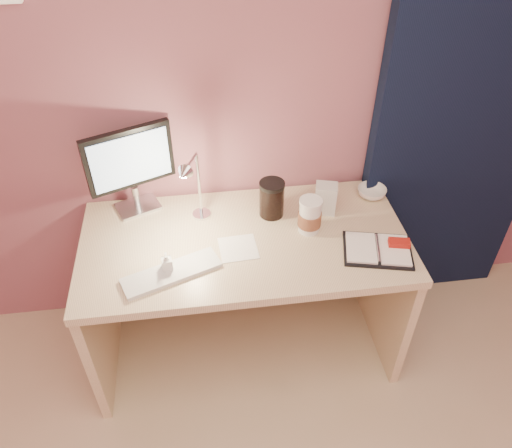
{
  "coord_description": "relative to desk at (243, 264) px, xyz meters",
  "views": [
    {
      "loc": [
        -0.17,
        -0.2,
        2.16
      ],
      "look_at": [
        0.04,
        1.33,
        0.85
      ],
      "focal_mm": 35.0,
      "sensor_mm": 36.0,
      "label": 1
    }
  ],
  "objects": [
    {
      "name": "desk",
      "position": [
        0.0,
        0.0,
        0.0
      ],
      "size": [
        1.4,
        0.7,
        0.73
      ],
      "color": "beige",
      "rests_on": "ground"
    },
    {
      "name": "dark_jar",
      "position": [
        0.14,
        0.08,
        0.3
      ],
      "size": [
        0.11,
        0.11,
        0.15
      ],
      "primitive_type": "cylinder",
      "color": "black",
      "rests_on": "desk"
    },
    {
      "name": "planner",
      "position": [
        0.55,
        -0.23,
        0.24
      ],
      "size": [
        0.32,
        0.27,
        0.04
      ],
      "rotation": [
        0.0,
        0.0,
        -0.24
      ],
      "color": "black",
      "rests_on": "desk"
    },
    {
      "name": "coffee_cup",
      "position": [
        0.28,
        -0.05,
        0.3
      ],
      "size": [
        0.1,
        0.1,
        0.16
      ],
      "color": "silver",
      "rests_on": "desk"
    },
    {
      "name": "clear_cup",
      "position": [
        0.16,
        0.13,
        0.29
      ],
      "size": [
        0.08,
        0.08,
        0.14
      ],
      "primitive_type": "cylinder",
      "color": "white",
      "rests_on": "desk"
    },
    {
      "name": "monitor",
      "position": [
        -0.46,
        0.21,
        0.47
      ],
      "size": [
        0.36,
        0.2,
        0.41
      ],
      "rotation": [
        0.0,
        0.0,
        0.39
      ],
      "color": "silver",
      "rests_on": "desk"
    },
    {
      "name": "keyboard",
      "position": [
        -0.31,
        -0.24,
        0.23
      ],
      "size": [
        0.41,
        0.25,
        0.02
      ],
      "primitive_type": "cube",
      "rotation": [
        0.0,
        0.0,
        0.36
      ],
      "color": "silver",
      "rests_on": "desk"
    },
    {
      "name": "lotion_bottle",
      "position": [
        -0.32,
        -0.22,
        0.27
      ],
      "size": [
        0.05,
        0.05,
        0.09
      ],
      "primitive_type": "imported",
      "rotation": [
        0.0,
        0.0,
        0.14
      ],
      "color": "silver",
      "rests_on": "desk"
    },
    {
      "name": "desk_lamp",
      "position": [
        -0.14,
        0.03,
        0.45
      ],
      "size": [
        0.14,
        0.21,
        0.35
      ],
      "rotation": [
        0.0,
        0.0,
        -0.4
      ],
      "color": "silver",
      "rests_on": "desk"
    },
    {
      "name": "room",
      "position": [
        0.95,
        0.24,
        0.63
      ],
      "size": [
        3.5,
        3.5,
        3.5
      ],
      "color": "#C6B28E",
      "rests_on": "ground"
    },
    {
      "name": "paper_a",
      "position": [
        -0.03,
        -0.13,
        0.23
      ],
      "size": [
        0.16,
        0.16,
        0.0
      ],
      "primitive_type": "cube",
      "rotation": [
        0.0,
        0.0,
        0.06
      ],
      "color": "white",
      "rests_on": "desk"
    },
    {
      "name": "product_box",
      "position": [
        0.38,
        0.07,
        0.3
      ],
      "size": [
        0.11,
        0.1,
        0.14
      ],
      "primitive_type": "cube",
      "rotation": [
        0.0,
        0.0,
        -0.27
      ],
      "color": "silver",
      "rests_on": "desk"
    },
    {
      "name": "bowl",
      "position": [
        0.63,
        0.15,
        0.25
      ],
      "size": [
        0.15,
        0.15,
        0.04
      ],
      "primitive_type": "imported",
      "rotation": [
        0.0,
        0.0,
        0.12
      ],
      "color": "white",
      "rests_on": "desk"
    }
  ]
}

